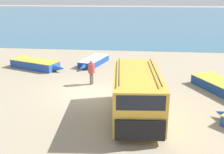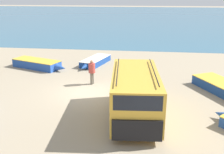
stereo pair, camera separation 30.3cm
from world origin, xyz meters
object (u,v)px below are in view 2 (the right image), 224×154
object	(u,v)px
parked_van	(135,93)
fishing_rowboat_2	(39,64)
fisherman_1	(92,70)
fishing_rowboat_0	(95,61)

from	to	relation	value
parked_van	fishing_rowboat_2	size ratio (longest dim) A/B	1.11
fisherman_1	fishing_rowboat_0	bearing A→B (deg)	120.28
fishing_rowboat_2	fisherman_1	xyz separation A→B (m)	(5.05, -3.26, 0.66)
parked_van	fisherman_1	xyz separation A→B (m)	(-3.01, 4.46, -0.26)
parked_van	fisherman_1	world-z (taller)	parked_van
fishing_rowboat_2	fishing_rowboat_0	bearing A→B (deg)	40.55
parked_van	fishing_rowboat_2	bearing A→B (deg)	-138.14
parked_van	fishing_rowboat_0	distance (m)	10.11
parked_van	fishing_rowboat_0	world-z (taller)	parked_van
parked_van	fishing_rowboat_0	xyz separation A→B (m)	(-3.75, 9.34, -0.99)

